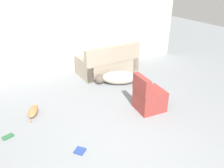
{
  "coord_description": "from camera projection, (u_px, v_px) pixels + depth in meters",
  "views": [
    {
      "loc": [
        -1.5,
        -2.28,
        2.65
      ],
      "look_at": [
        0.49,
        1.51,
        0.51
      ],
      "focal_mm": 35.0,
      "sensor_mm": 36.0,
      "label": 1
    }
  ],
  "objects": [
    {
      "name": "dog",
      "position": [
        117.0,
        78.0,
        5.88
      ],
      "size": [
        1.27,
        0.83,
        0.35
      ],
      "rotation": [
        0.0,
        0.0,
        2.67
      ],
      "color": "beige",
      "rests_on": "ground_plane"
    },
    {
      "name": "side_chair",
      "position": [
        149.0,
        98.0,
        4.69
      ],
      "size": [
        0.62,
        0.57,
        0.83
      ],
      "rotation": [
        0.0,
        0.0,
        1.51
      ],
      "color": "#993833",
      "rests_on": "ground_plane"
    },
    {
      "name": "book_green",
      "position": [
        8.0,
        137.0,
        3.98
      ],
      "size": [
        0.22,
        0.17,
        0.02
      ],
      "rotation": [
        0.0,
        0.0,
        0.31
      ],
      "color": "#2D663D",
      "rests_on": "ground_plane"
    },
    {
      "name": "wall_back",
      "position": [
        59.0,
        34.0,
        6.0
      ],
      "size": [
        7.9,
        0.06,
        2.42
      ],
      "color": "beige",
      "rests_on": "ground_plane"
    },
    {
      "name": "cat",
      "position": [
        33.0,
        111.0,
        4.63
      ],
      "size": [
        0.32,
        0.61,
        0.14
      ],
      "rotation": [
        0.0,
        0.0,
        1.23
      ],
      "color": "#BC7A47",
      "rests_on": "ground_plane"
    },
    {
      "name": "book_blue",
      "position": [
        80.0,
        151.0,
        3.66
      ],
      "size": [
        0.23,
        0.23,
        0.02
      ],
      "rotation": [
        0.0,
        0.0,
        0.73
      ],
      "color": "#28428E",
      "rests_on": "ground_plane"
    },
    {
      "name": "ground_plane",
      "position": [
        128.0,
        154.0,
        3.61
      ],
      "size": [
        20.0,
        20.0,
        0.0
      ],
      "primitive_type": "plane",
      "color": "gray"
    },
    {
      "name": "couch",
      "position": [
        108.0,
        64.0,
        6.5
      ],
      "size": [
        1.78,
        0.93,
        0.9
      ],
      "rotation": [
        0.0,
        0.0,
        3.2
      ],
      "color": "tan",
      "rests_on": "ground_plane"
    }
  ]
}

